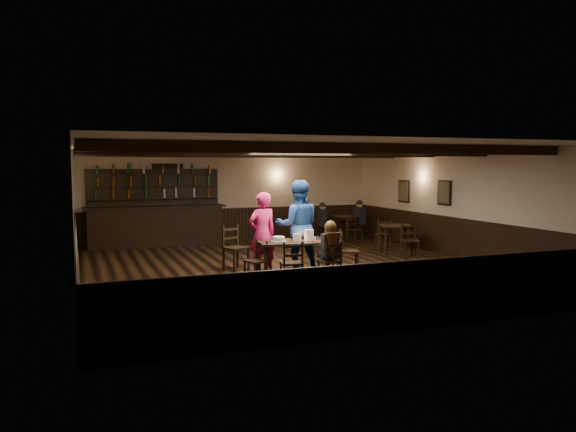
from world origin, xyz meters
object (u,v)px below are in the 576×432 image
object	(u,v)px
chair_near_left	(292,260)
chair_near_right	(332,258)
bar_counter	(155,221)
dining_table	(298,244)
woman_pink	(262,234)
man_blue	(298,226)
cake	(279,239)

from	to	relation	value
chair_near_left	chair_near_right	distance (m)	0.86
bar_counter	dining_table	bearing A→B (deg)	-68.97
woman_pink	chair_near_right	bearing A→B (deg)	117.79
man_blue	cake	xyz separation A→B (m)	(-0.61, -0.45, -0.20)
chair_near_right	woman_pink	bearing A→B (deg)	128.94
chair_near_left	woman_pink	xyz separation A→B (m)	(-0.16, 1.33, 0.36)
chair_near_right	man_blue	world-z (taller)	man_blue
chair_near_left	cake	bearing A→B (deg)	86.34
bar_counter	man_blue	bearing A→B (deg)	-65.02
chair_near_left	bar_counter	bearing A→B (deg)	104.68
chair_near_left	bar_counter	world-z (taller)	bar_counter
dining_table	woman_pink	xyz separation A→B (m)	(-0.62, 0.49, 0.20)
chair_near_left	chair_near_right	size ratio (longest dim) A/B	1.06
man_blue	chair_near_left	bearing A→B (deg)	79.85
chair_near_right	chair_near_left	bearing A→B (deg)	-175.51
dining_table	cake	xyz separation A→B (m)	(-0.41, 0.09, 0.12)
cake	bar_counter	distance (m)	5.78
dining_table	woman_pink	world-z (taller)	woman_pink
bar_counter	cake	bearing A→B (deg)	-72.43
chair_near_right	bar_counter	bearing A→B (deg)	111.79
dining_table	bar_counter	size ratio (longest dim) A/B	0.44
chair_near_right	bar_counter	xyz separation A→B (m)	(-2.55, 6.37, 0.24)
dining_table	chair_near_right	bearing A→B (deg)	-62.94
man_blue	cake	bearing A→B (deg)	52.17
chair_near_right	bar_counter	distance (m)	6.86
man_blue	bar_counter	world-z (taller)	bar_counter
dining_table	chair_near_left	size ratio (longest dim) A/B	1.99
woman_pink	chair_near_left	bearing A→B (deg)	85.68
dining_table	chair_near_right	distance (m)	0.89
dining_table	chair_near_right	world-z (taller)	chair_near_right
chair_near_right	man_blue	size ratio (longest dim) A/B	0.41
dining_table	cake	size ratio (longest dim) A/B	5.66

